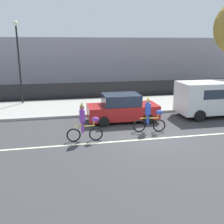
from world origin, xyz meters
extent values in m
plane|color=#38383A|center=(0.00, 0.00, 0.00)|extent=(80.00, 80.00, 0.00)
cube|color=beige|center=(0.00, -0.50, 0.00)|extent=(36.00, 0.14, 0.01)
cube|color=#9E9B93|center=(0.00, 6.50, 0.07)|extent=(60.00, 5.00, 0.15)
cube|color=black|center=(0.00, 9.40, 0.70)|extent=(40.00, 0.08, 1.40)
cube|color=#99939E|center=(0.44, 18.00, 2.51)|extent=(28.00, 8.00, 5.02)
torus|color=black|center=(-2.70, -0.16, 0.33)|extent=(0.67, 0.09, 0.67)
torus|color=black|center=(-3.75, -0.13, 0.33)|extent=(0.67, 0.09, 0.67)
cylinder|color=#E5D84C|center=(-3.22, -0.15, 0.75)|extent=(0.97, 0.08, 0.05)
cylinder|color=#E5D84C|center=(-3.37, -0.14, 0.84)|extent=(0.04, 0.04, 0.18)
cylinder|color=#E5D84C|center=(-2.80, -0.16, 0.86)|extent=(0.04, 0.04, 0.23)
cylinder|color=#E5D84C|center=(-2.80, -0.16, 0.98)|extent=(0.05, 0.50, 0.03)
ellipsoid|color=purple|center=(-2.72, -0.16, 1.05)|extent=(0.37, 0.21, 0.24)
cube|color=purple|center=(-3.32, -0.14, 1.26)|extent=(0.25, 0.33, 0.56)
sphere|color=#9E7051|center=(-3.32, -0.14, 1.66)|extent=(0.22, 0.22, 0.22)
cone|color=#E5D84C|center=(-3.32, -0.14, 1.84)|extent=(0.14, 0.14, 0.16)
cylinder|color=purple|center=(-3.33, -0.28, 0.71)|extent=(0.11, 0.11, 0.48)
cylinder|color=purple|center=(-3.32, 0.00, 0.71)|extent=(0.11, 0.11, 0.48)
torus|color=black|center=(0.72, 0.45, 0.33)|extent=(0.67, 0.16, 0.67)
torus|color=black|center=(-0.32, 0.59, 0.33)|extent=(0.67, 0.16, 0.67)
cylinder|color=gold|center=(0.20, 0.52, 0.75)|extent=(0.96, 0.17, 0.05)
cylinder|color=gold|center=(0.05, 0.54, 0.84)|extent=(0.04, 0.04, 0.18)
cylinder|color=gold|center=(0.61, 0.46, 0.86)|extent=(0.04, 0.04, 0.23)
cylinder|color=gold|center=(0.61, 0.46, 0.98)|extent=(0.10, 0.50, 0.03)
ellipsoid|color=#2D47B2|center=(0.70, 0.45, 1.05)|extent=(0.38, 0.24, 0.24)
cube|color=#2D47B2|center=(0.10, 0.53, 1.26)|extent=(0.28, 0.35, 0.56)
sphere|color=#9E7051|center=(0.10, 0.53, 1.66)|extent=(0.22, 0.22, 0.22)
cone|color=gold|center=(0.10, 0.53, 1.84)|extent=(0.14, 0.14, 0.16)
cylinder|color=#2D47B2|center=(0.08, 0.39, 0.71)|extent=(0.11, 0.11, 0.48)
cylinder|color=#2D47B2|center=(0.11, 0.67, 0.71)|extent=(0.11, 0.11, 0.48)
cube|color=white|center=(5.44, 2.70, 1.23)|extent=(5.00, 2.00, 1.90)
cube|color=#283342|center=(5.84, 2.70, 1.58)|extent=(3.90, 2.02, 0.56)
cylinder|color=black|center=(3.74, 1.70, 0.35)|extent=(0.70, 0.22, 0.70)
cylinder|color=black|center=(3.74, 3.70, 0.35)|extent=(0.70, 0.22, 0.70)
cube|color=#AD1E1E|center=(-0.69, 2.69, 0.60)|extent=(4.10, 1.72, 0.80)
cube|color=#232D3D|center=(-0.79, 2.69, 1.32)|extent=(2.10, 1.58, 0.64)
cylinder|color=black|center=(0.58, 1.83, 0.30)|extent=(0.60, 0.20, 0.60)
cylinder|color=black|center=(0.58, 3.55, 0.30)|extent=(0.60, 0.20, 0.60)
cylinder|color=black|center=(-1.96, 1.83, 0.30)|extent=(0.60, 0.20, 0.60)
cylinder|color=black|center=(-1.96, 3.55, 0.30)|extent=(0.60, 0.20, 0.60)
cylinder|color=black|center=(-7.03, 8.33, 2.90)|extent=(0.12, 0.12, 5.50)
sphere|color=#EAEACC|center=(-7.03, 8.33, 5.83)|extent=(0.36, 0.36, 0.36)
camera|label=1|loc=(-4.32, -11.80, 4.52)|focal=42.00mm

